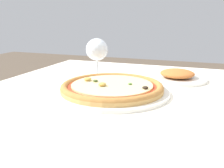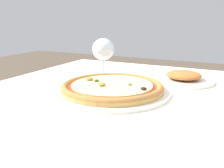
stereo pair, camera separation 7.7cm
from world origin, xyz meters
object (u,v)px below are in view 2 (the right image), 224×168
at_px(dining_table, 147,124).
at_px(wine_glass_far_left, 103,50).
at_px(pizza_plate, 112,88).
at_px(side_plate, 183,78).

relative_size(dining_table, wine_glass_far_left, 7.30).
height_order(dining_table, wine_glass_far_left, wine_glass_far_left).
bearing_deg(wine_glass_far_left, dining_table, -34.79).
xyz_separation_m(dining_table, pizza_plate, (-0.11, -0.03, 0.11)).
bearing_deg(side_plate, pizza_plate, -124.66).
xyz_separation_m(pizza_plate, side_plate, (0.17, 0.25, -0.00)).
relative_size(dining_table, side_plate, 5.05).
xyz_separation_m(wine_glass_far_left, side_plate, (0.31, 0.05, -0.09)).
bearing_deg(wine_glass_far_left, pizza_plate, -55.44).
bearing_deg(pizza_plate, side_plate, 55.34).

